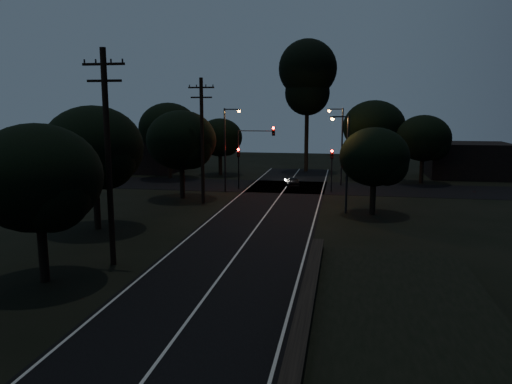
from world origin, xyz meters
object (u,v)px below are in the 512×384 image
(utility_pole_far, at_px, (202,139))
(signal_left, at_px, (239,161))
(tall_pine, at_px, (308,77))
(streetlight_a, at_px, (227,144))
(signal_mast, at_px, (255,146))
(car, at_px, (293,182))
(utility_pole_mid, at_px, (108,155))
(streetlight_c, at_px, (345,157))
(signal_right, at_px, (332,162))
(streetlight_b, at_px, (340,141))

(utility_pole_far, xyz_separation_m, signal_left, (1.40, 7.99, -2.65))
(utility_pole_far, height_order, tall_pine, tall_pine)
(streetlight_a, bearing_deg, signal_left, 70.41)
(utility_pole_far, height_order, signal_mast, utility_pole_far)
(signal_left, height_order, car, signal_left)
(signal_mast, height_order, streetlight_a, streetlight_a)
(utility_pole_mid, distance_m, signal_mast, 25.22)
(streetlight_a, relative_size, car, 2.53)
(signal_left, bearing_deg, streetlight_c, -43.76)
(utility_pole_far, bearing_deg, signal_left, 80.06)
(tall_pine, relative_size, streetlight_a, 2.05)
(signal_left, xyz_separation_m, car, (5.24, 1.91, -2.30))
(utility_pole_far, relative_size, tall_pine, 0.64)
(signal_right, height_order, streetlight_a, streetlight_a)
(signal_right, height_order, streetlight_c, streetlight_c)
(utility_pole_far, bearing_deg, signal_right, 37.00)
(signal_left, bearing_deg, utility_pole_far, -99.94)
(utility_pole_mid, bearing_deg, car, 76.14)
(signal_left, relative_size, streetlight_c, 0.55)
(utility_pole_far, distance_m, signal_left, 8.53)
(signal_mast, distance_m, streetlight_b, 9.15)
(signal_left, bearing_deg, tall_pine, 69.54)
(tall_pine, xyz_separation_m, signal_left, (-5.60, -15.01, -8.99))
(utility_pole_far, distance_m, car, 12.90)
(signal_right, relative_size, streetlight_a, 0.51)
(streetlight_b, bearing_deg, signal_right, -100.00)
(tall_pine, distance_m, streetlight_c, 26.54)
(utility_pole_mid, xyz_separation_m, signal_mast, (3.09, 24.99, -1.40))
(tall_pine, distance_m, signal_mast, 17.22)
(car, bearing_deg, signal_right, 141.42)
(utility_pole_mid, bearing_deg, streetlight_a, 88.27)
(utility_pole_far, distance_m, streetlight_b, 16.51)
(utility_pole_far, xyz_separation_m, car, (6.64, 9.90, -4.95))
(signal_left, bearing_deg, signal_right, 0.00)
(streetlight_c, bearing_deg, tall_pine, 100.93)
(signal_left, xyz_separation_m, streetlight_c, (10.43, -9.99, 1.51))
(tall_pine, relative_size, signal_right, 4.00)
(signal_right, bearing_deg, car, 154.23)
(utility_pole_mid, xyz_separation_m, streetlight_b, (11.31, 29.00, -1.10))
(streetlight_a, distance_m, streetlight_b, 12.19)
(signal_right, relative_size, streetlight_c, 0.55)
(utility_pole_far, relative_size, streetlight_c, 1.40)
(streetlight_b, bearing_deg, streetlight_c, -87.86)
(streetlight_c, bearing_deg, streetlight_a, 144.31)
(utility_pole_far, bearing_deg, car, 56.16)
(car, bearing_deg, signal_left, 7.25)
(utility_pole_mid, bearing_deg, signal_left, 86.79)
(streetlight_b, relative_size, car, 2.53)
(streetlight_c, bearing_deg, signal_right, 97.02)
(utility_pole_far, relative_size, streetlight_a, 1.31)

